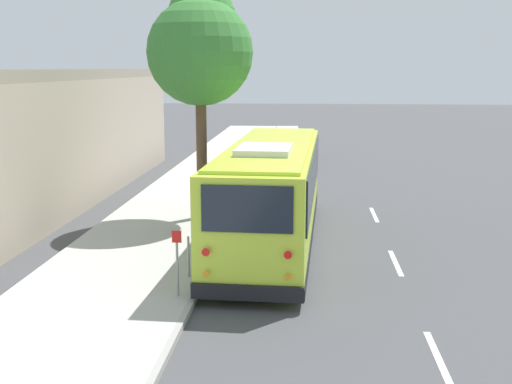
{
  "coord_description": "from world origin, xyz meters",
  "views": [
    {
      "loc": [
        -18.53,
        -0.9,
        5.35
      ],
      "look_at": [
        2.32,
        0.78,
        1.3
      ],
      "focal_mm": 45.0,
      "sensor_mm": 36.0,
      "label": 1
    }
  ],
  "objects": [
    {
      "name": "ground_plane",
      "position": [
        0.0,
        0.0,
        0.0
      ],
      "size": [
        160.0,
        160.0,
        0.0
      ],
      "primitive_type": "plane",
      "color": "#474749"
    },
    {
      "name": "sidewalk_slab",
      "position": [
        0.0,
        3.96,
        0.07
      ],
      "size": [
        80.0,
        4.41,
        0.15
      ],
      "primitive_type": "cube",
      "color": "#B2AFA8",
      "rests_on": "ground"
    },
    {
      "name": "curb_strip",
      "position": [
        0.0,
        1.69,
        0.07
      ],
      "size": [
        80.0,
        0.14,
        0.15
      ],
      "primitive_type": "cube",
      "color": "#9D9A94",
      "rests_on": "ground"
    },
    {
      "name": "shuttle_bus",
      "position": [
        0.61,
        0.18,
        1.74
      ],
      "size": [
        11.46,
        3.0,
        3.27
      ],
      "rotation": [
        0.0,
        0.0,
        -0.04
      ],
      "color": "#BCDB38",
      "rests_on": "ground"
    },
    {
      "name": "parked_sedan_tan",
      "position": [
        14.35,
        0.37,
        0.62
      ],
      "size": [
        4.54,
        1.93,
        1.33
      ],
      "rotation": [
        0.0,
        0.0,
        0.04
      ],
      "color": "tan",
      "rests_on": "ground"
    },
    {
      "name": "parked_sedan_blue",
      "position": [
        20.26,
        0.41,
        0.61
      ],
      "size": [
        4.54,
        2.0,
        1.31
      ],
      "rotation": [
        0.0,
        0.0,
        -0.06
      ],
      "color": "navy",
      "rests_on": "ground"
    },
    {
      "name": "parked_sedan_white",
      "position": [
        25.94,
        0.48,
        0.62
      ],
      "size": [
        4.55,
        2.03,
        1.33
      ],
      "rotation": [
        0.0,
        0.0,
        0.07
      ],
      "color": "silver",
      "rests_on": "ground"
    },
    {
      "name": "street_tree",
      "position": [
        3.49,
        2.77,
        6.09
      ],
      "size": [
        3.6,
        3.6,
        8.06
      ],
      "color": "brown",
      "rests_on": "sidewalk_slab"
    },
    {
      "name": "sign_post_near",
      "position": [
        -4.56,
        2.05,
        0.96
      ],
      "size": [
        0.06,
        0.22,
        1.56
      ],
      "color": "gray",
      "rests_on": "sidewalk_slab"
    },
    {
      "name": "sign_post_far",
      "position": [
        -3.18,
        2.05,
        0.68
      ],
      "size": [
        0.06,
        0.06,
        1.06
      ],
      "color": "gray",
      "rests_on": "sidewalk_slab"
    },
    {
      "name": "fire_hydrant",
      "position": [
        7.95,
        2.23,
        0.55
      ],
      "size": [
        0.22,
        0.22,
        0.81
      ],
      "color": "#99999E",
      "rests_on": "sidewalk_slab"
    },
    {
      "name": "building_backdrop",
      "position": [
        7.56,
        10.55,
        2.47
      ],
      "size": [
        21.63,
        6.19,
        5.31
      ],
      "color": "tan",
      "rests_on": "ground"
    },
    {
      "name": "lane_stripe_behind",
      "position": [
        -7.06,
        -3.41,
        0.0
      ],
      "size": [
        2.4,
        0.14,
        0.01
      ],
      "primitive_type": "cube",
      "color": "silver",
      "rests_on": "ground"
    },
    {
      "name": "lane_stripe_mid",
      "position": [
        -1.06,
        -3.41,
        0.0
      ],
      "size": [
        2.4,
        0.14,
        0.01
      ],
      "primitive_type": "cube",
      "color": "silver",
      "rests_on": "ground"
    },
    {
      "name": "lane_stripe_ahead",
      "position": [
        4.94,
        -3.41,
        0.0
      ],
      "size": [
        2.4,
        0.14,
        0.01
      ],
      "primitive_type": "cube",
      "color": "silver",
      "rests_on": "ground"
    }
  ]
}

